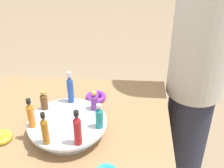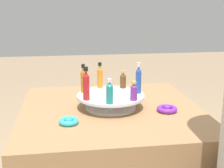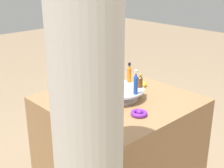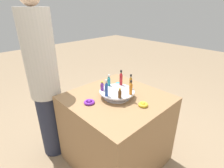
{
  "view_description": "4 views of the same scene",
  "coord_description": "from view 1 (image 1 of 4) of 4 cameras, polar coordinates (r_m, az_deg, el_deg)",
  "views": [
    {
      "loc": [
        -0.93,
        -0.24,
        1.61
      ],
      "look_at": [
        0.12,
        -0.17,
        0.91
      ],
      "focal_mm": 50.0,
      "sensor_mm": 36.0,
      "label": 1
    },
    {
      "loc": [
        -0.2,
        -1.38,
        1.23
      ],
      "look_at": [
        0.01,
        -0.01,
        0.86
      ],
      "focal_mm": 50.0,
      "sensor_mm": 36.0,
      "label": 2
    },
    {
      "loc": [
        1.27,
        -1.25,
        1.5
      ],
      "look_at": [
        0.12,
        -0.17,
        0.91
      ],
      "focal_mm": 50.0,
      "sensor_mm": 36.0,
      "label": 3
    },
    {
      "loc": [
        1.0,
        0.97,
        1.51
      ],
      "look_at": [
        0.03,
        -0.04,
        0.87
      ],
      "focal_mm": 28.0,
      "sensor_mm": 36.0,
      "label": 4
    }
  ],
  "objects": [
    {
      "name": "bottle_blue",
      "position": [
        1.32,
        -7.65,
        -0.81
      ],
      "size": [
        0.03,
        0.03,
        0.15
      ],
      "color": "#234CAD",
      "rests_on": "display_stand"
    },
    {
      "name": "ribbon_bow_purple",
      "position": [
        1.46,
        -2.95,
        -2.35
      ],
      "size": [
        0.09,
        0.09,
        0.03
      ],
      "color": "purple",
      "rests_on": "party_table"
    },
    {
      "name": "display_stand",
      "position": [
        1.27,
        -8.1,
        -7.72
      ],
      "size": [
        0.31,
        0.31,
        0.07
      ],
      "color": "silver",
      "rests_on": "party_table"
    },
    {
      "name": "bottle_brown",
      "position": [
        1.31,
        -12.34,
        -3.0
      ],
      "size": [
        0.03,
        0.03,
        0.09
      ],
      "color": "brown",
      "rests_on": "display_stand"
    },
    {
      "name": "bottle_amber",
      "position": [
        1.13,
        -12.19,
        -8.18
      ],
      "size": [
        0.03,
        0.03,
        0.14
      ],
      "color": "#AD6B19",
      "rests_on": "display_stand"
    },
    {
      "name": "bottle_teal",
      "position": [
        1.18,
        -2.34,
        -6.02
      ],
      "size": [
        0.03,
        0.03,
        0.11
      ],
      "color": "teal",
      "rests_on": "display_stand"
    },
    {
      "name": "bottle_purple",
      "position": [
        1.28,
        -3.23,
        -3.15
      ],
      "size": [
        0.03,
        0.03,
        0.09
      ],
      "color": "#702D93",
      "rests_on": "display_stand"
    },
    {
      "name": "ribbon_bow_gold",
      "position": [
        1.32,
        -19.52,
        -9.1
      ],
      "size": [
        0.08,
        0.08,
        0.04
      ],
      "color": "gold",
      "rests_on": "party_table"
    },
    {
      "name": "person_figure",
      "position": [
        1.58,
        15.38,
        2.99
      ],
      "size": [
        0.28,
        0.28,
        1.66
      ],
      "rotation": [
        0.0,
        0.0,
        2.19
      ],
      "color": "#282D42",
      "rests_on": "ground_plane"
    },
    {
      "name": "bottle_orange",
      "position": [
        1.22,
        -14.66,
        -5.37
      ],
      "size": [
        0.03,
        0.03,
        0.13
      ],
      "color": "orange",
      "rests_on": "display_stand"
    },
    {
      "name": "bottle_red",
      "position": [
        1.11,
        -6.35,
        -8.19
      ],
      "size": [
        0.03,
        0.03,
        0.15
      ],
      "color": "#B21E23",
      "rests_on": "display_stand"
    }
  ]
}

